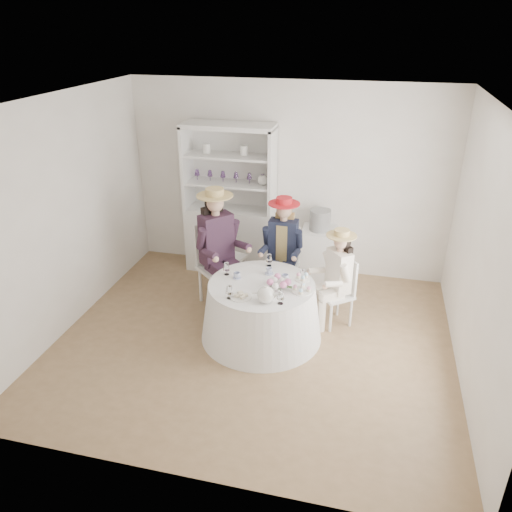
# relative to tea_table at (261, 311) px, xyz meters

# --- Properties ---
(ground) EXTENTS (4.50, 4.50, 0.00)m
(ground) POSITION_rel_tea_table_xyz_m (-0.06, -0.12, -0.35)
(ground) COLOR olive
(ground) RESTS_ON ground
(ceiling) EXTENTS (4.50, 4.50, 0.00)m
(ceiling) POSITION_rel_tea_table_xyz_m (-0.06, -0.12, 2.35)
(ceiling) COLOR white
(ceiling) RESTS_ON wall_back
(wall_back) EXTENTS (4.50, 0.00, 4.50)m
(wall_back) POSITION_rel_tea_table_xyz_m (-0.06, 1.88, 1.00)
(wall_back) COLOR silver
(wall_back) RESTS_ON ground
(wall_front) EXTENTS (4.50, 0.00, 4.50)m
(wall_front) POSITION_rel_tea_table_xyz_m (-0.06, -2.12, 1.00)
(wall_front) COLOR silver
(wall_front) RESTS_ON ground
(wall_left) EXTENTS (0.00, 4.50, 4.50)m
(wall_left) POSITION_rel_tea_table_xyz_m (-2.31, -0.12, 1.00)
(wall_left) COLOR silver
(wall_left) RESTS_ON ground
(wall_right) EXTENTS (0.00, 4.50, 4.50)m
(wall_right) POSITION_rel_tea_table_xyz_m (2.19, -0.12, 1.00)
(wall_right) COLOR silver
(wall_right) RESTS_ON ground
(tea_table) EXTENTS (1.41, 1.41, 0.70)m
(tea_table) POSITION_rel_tea_table_xyz_m (0.00, 0.00, 0.00)
(tea_table) COLOR white
(tea_table) RESTS_ON ground
(hutch) EXTENTS (1.32, 0.61, 2.14)m
(hutch) POSITION_rel_tea_table_xyz_m (-0.84, 1.65, 0.42)
(hutch) COLOR silver
(hutch) RESTS_ON ground
(side_table) EXTENTS (0.49, 0.49, 0.75)m
(side_table) POSITION_rel_tea_table_xyz_m (0.45, 1.63, 0.03)
(side_table) COLOR silver
(side_table) RESTS_ON ground
(hatbox) EXTENTS (0.37, 0.37, 0.29)m
(hatbox) POSITION_rel_tea_table_xyz_m (0.45, 1.63, 0.54)
(hatbox) COLOR black
(hatbox) RESTS_ON side_table
(guest_left) EXTENTS (0.67, 0.66, 1.57)m
(guest_left) POSITION_rel_tea_table_xyz_m (-0.71, 0.61, 0.54)
(guest_left) COLOR silver
(guest_left) RESTS_ON ground
(guest_mid) EXTENTS (0.51, 0.53, 1.41)m
(guest_mid) POSITION_rel_tea_table_xyz_m (0.06, 0.93, 0.45)
(guest_mid) COLOR silver
(guest_mid) RESTS_ON ground
(guest_right) EXTENTS (0.53, 0.51, 1.24)m
(guest_right) POSITION_rel_tea_table_xyz_m (0.80, 0.47, 0.36)
(guest_right) COLOR silver
(guest_right) RESTS_ON ground
(spare_chair) EXTENTS (0.48, 0.48, 0.92)m
(spare_chair) POSITION_rel_tea_table_xyz_m (-0.73, 1.04, 0.15)
(spare_chair) COLOR silver
(spare_chair) RESTS_ON ground
(teacup_a) EXTENTS (0.10, 0.10, 0.06)m
(teacup_a) POSITION_rel_tea_table_xyz_m (-0.31, 0.07, 0.38)
(teacup_a) COLOR white
(teacup_a) RESTS_ON tea_table
(teacup_b) EXTENTS (0.08, 0.08, 0.07)m
(teacup_b) POSITION_rel_tea_table_xyz_m (0.03, 0.26, 0.39)
(teacup_b) COLOR white
(teacup_b) RESTS_ON tea_table
(teacup_c) EXTENTS (0.11, 0.11, 0.07)m
(teacup_c) POSITION_rel_tea_table_xyz_m (0.24, 0.14, 0.39)
(teacup_c) COLOR white
(teacup_c) RESTS_ON tea_table
(flower_bowl) EXTENTS (0.29, 0.29, 0.05)m
(flower_bowl) POSITION_rel_tea_table_xyz_m (0.21, -0.00, 0.38)
(flower_bowl) COLOR white
(flower_bowl) RESTS_ON tea_table
(flower_arrangement) EXTENTS (0.20, 0.21, 0.08)m
(flower_arrangement) POSITION_rel_tea_table_xyz_m (0.21, -0.09, 0.45)
(flower_arrangement) COLOR pink
(flower_arrangement) RESTS_ON tea_table
(table_teapot) EXTENTS (0.26, 0.19, 0.20)m
(table_teapot) POSITION_rel_tea_table_xyz_m (0.13, -0.37, 0.44)
(table_teapot) COLOR white
(table_teapot) RESTS_ON tea_table
(sandwich_plate) EXTENTS (0.23, 0.23, 0.05)m
(sandwich_plate) POSITION_rel_tea_table_xyz_m (-0.15, -0.34, 0.36)
(sandwich_plate) COLOR white
(sandwich_plate) RESTS_ON tea_table
(cupcake_stand) EXTENTS (0.23, 0.23, 0.21)m
(cupcake_stand) POSITION_rel_tea_table_xyz_m (0.47, -0.06, 0.43)
(cupcake_stand) COLOR white
(cupcake_stand) RESTS_ON tea_table
(stemware_set) EXTENTS (0.97, 0.93, 0.15)m
(stemware_set) POSITION_rel_tea_table_xyz_m (0.00, 0.00, 0.43)
(stemware_set) COLOR white
(stemware_set) RESTS_ON tea_table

